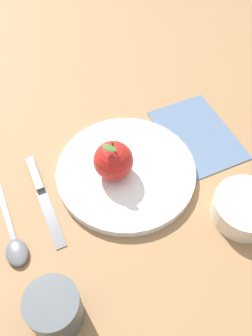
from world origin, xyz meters
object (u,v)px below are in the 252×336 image
Objects in this scene: side_bowl at (246,207)px; cup at (54,308)px; spoon at (14,243)px; knife at (41,192)px; linen_napkin at (197,134)px; apple at (111,160)px; dinner_plate at (126,171)px.

side_bowl is 0.33m from cup.
side_bowl is 0.73× the size of spoon.
knife is (0.13, -0.32, -0.02)m from side_bowl.
cup is at bearing -31.58° from side_bowl.
cup reaches higher than knife.
knife reaches higher than linen_napkin.
apple is 1.11× the size of cup.
apple is 0.21m from spoon.
side_bowl is 0.58× the size of linen_napkin.
apple is 0.20m from linen_napkin.
apple is 0.14m from knife.
apple reaches higher than side_bowl.
cup reaches higher than spoon.
dinner_plate is 0.22m from spoon.
linen_napkin is at bearing 155.04° from spoon.
dinner_plate is 0.27m from cup.
spoon reaches higher than knife.
cup is at bearing -5.77° from linen_napkin.
side_bowl is 0.38m from spoon.
linen_napkin is at bearing 143.92° from knife.
linen_napkin is at bearing 153.04° from dinner_plate.
apple is 0.78× the size of side_bowl.
apple is 0.52× the size of knife.
knife is at bearing -68.03° from side_bowl.
cup is at bearing 12.55° from apple.
dinner_plate is 1.33× the size of linen_napkin.
dinner_plate is 1.69× the size of spoon.
knife is (-0.16, -0.14, -0.04)m from cup.
apple is at bearing -50.53° from dinner_plate.
linen_napkin is (-0.13, -0.13, -0.02)m from side_bowl.
side_bowl is 0.35m from knife.
side_bowl reaches higher than dinner_plate.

